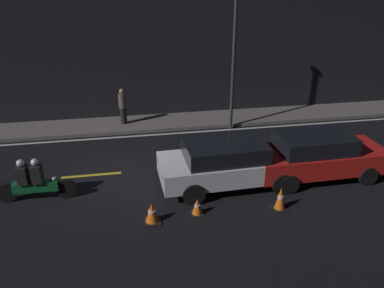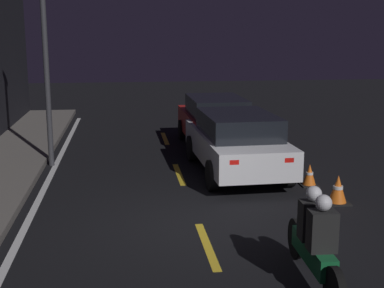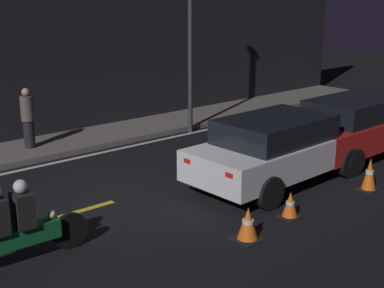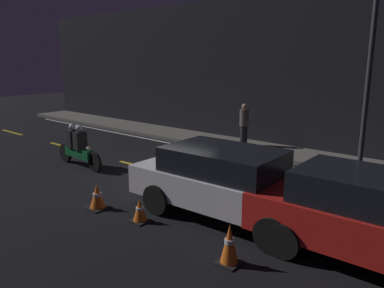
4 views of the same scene
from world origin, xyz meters
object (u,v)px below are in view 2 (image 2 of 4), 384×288
at_px(sedan_white, 236,141).
at_px(street_lamp, 45,40).
at_px(taxi_red, 215,121).
at_px(traffic_cone_mid, 309,175).
at_px(traffic_cone_near, 338,190).
at_px(motorcycle, 315,241).
at_px(traffic_cone_far, 285,148).

bearing_deg(sedan_white, street_lamp, 71.66).
bearing_deg(taxi_red, sedan_white, 179.34).
bearing_deg(traffic_cone_mid, traffic_cone_near, -173.78).
height_order(sedan_white, motorcycle, sedan_white).
xyz_separation_m(motorcycle, traffic_cone_mid, (4.69, -1.59, -0.40)).
bearing_deg(traffic_cone_near, street_lamp, 57.50).
relative_size(taxi_red, traffic_cone_mid, 8.71).
relative_size(sedan_white, street_lamp, 0.80).
distance_m(traffic_cone_mid, traffic_cone_far, 2.43).
xyz_separation_m(motorcycle, traffic_cone_near, (3.40, -1.73, -0.36)).
bearing_deg(traffic_cone_mid, taxi_red, 18.58).
height_order(traffic_cone_far, street_lamp, street_lamp).
height_order(taxi_red, traffic_cone_near, taxi_red).
relative_size(taxi_red, traffic_cone_near, 7.48).
relative_size(traffic_cone_far, street_lamp, 0.12).
xyz_separation_m(traffic_cone_near, traffic_cone_far, (3.72, -0.03, 0.06)).
xyz_separation_m(taxi_red, traffic_cone_mid, (-4.30, -1.45, -0.57)).
distance_m(traffic_cone_near, street_lamp, 7.93).
xyz_separation_m(taxi_red, traffic_cone_near, (-5.60, -1.59, -0.53)).
distance_m(taxi_red, traffic_cone_mid, 4.58).
bearing_deg(taxi_red, traffic_cone_far, -140.34).
relative_size(traffic_cone_near, traffic_cone_far, 0.82).
height_order(traffic_cone_near, traffic_cone_mid, traffic_cone_near).
bearing_deg(traffic_cone_mid, traffic_cone_far, -3.96).
relative_size(sedan_white, taxi_red, 1.04).
height_order(traffic_cone_near, traffic_cone_far, traffic_cone_far).
height_order(sedan_white, street_lamp, street_lamp).
bearing_deg(taxi_red, street_lamp, 108.67).
bearing_deg(traffic_cone_near, motorcycle, 153.00).
distance_m(taxi_red, traffic_cone_far, 2.52).
height_order(traffic_cone_near, street_lamp, street_lamp).
height_order(sedan_white, traffic_cone_near, sedan_white).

